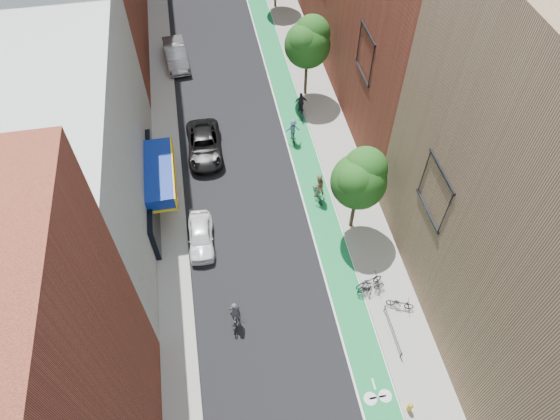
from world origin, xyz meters
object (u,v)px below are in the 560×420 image
cyclist_lane_near (318,189)px  cyclist_lane_far (293,132)px  parked_car_black (204,145)px  parked_car_white (201,236)px  fire_hydrant (410,407)px  cyclist_lane_mid (301,107)px  cyclist_lead (236,317)px  parked_car_silver (176,55)px

cyclist_lane_near → cyclist_lane_far: bearing=-93.5°
parked_car_black → cyclist_lane_near: cyclist_lane_near is taller
parked_car_white → cyclist_lane_near: 8.44m
cyclist_lane_near → fire_hydrant: size_ratio=3.04×
cyclist_lane_near → cyclist_lane_far: cyclist_lane_near is taller
cyclist_lane_far → cyclist_lane_mid: bearing=-114.2°
cyclist_lane_near → cyclist_lane_far: (-0.53, 5.97, -0.09)m
parked_car_white → cyclist_lane_far: size_ratio=1.98×
parked_car_black → cyclist_lead: bearing=-86.8°
cyclist_lead → parked_car_white: bearing=-62.3°
cyclist_lane_near → cyclist_lane_mid: 8.76m
cyclist_lead → cyclist_lane_far: size_ratio=1.04×
parked_car_black → fire_hydrant: bearing=-66.5°
parked_car_silver → parked_car_black: bearing=-87.9°
cyclist_lane_mid → fire_hydrant: size_ratio=2.84×
cyclist_lane_far → fire_hydrant: 20.72m
parked_car_silver → parked_car_white: bearing=-93.5°
cyclist_lane_mid → parked_car_silver: bearing=-39.2°
parked_car_white → cyclist_lane_far: (7.60, 8.22, 0.22)m
parked_car_black → cyclist_lane_near: 9.29m
parked_car_silver → fire_hydrant: size_ratio=6.94×
parked_car_black → cyclist_lane_far: (6.64, 0.07, 0.14)m
parked_car_black → cyclist_lead: (0.50, -14.12, -0.06)m
cyclist_lane_near → cyclist_lane_mid: bearing=-103.1°
cyclist_lead → cyclist_lane_far: 15.46m
parked_car_white → fire_hydrant: (9.42, -12.42, -0.12)m
parked_car_white → cyclist_lane_mid: (8.82, 10.98, 0.10)m
cyclist_lead → cyclist_lane_far: bearing=-99.4°
parked_car_black → cyclist_lane_mid: bearing=20.9°
cyclist_lane_mid → fire_hydrant: (0.60, -23.40, -0.22)m
cyclist_lane_near → cyclist_lane_far: 5.99m
parked_car_white → cyclist_lane_near: cyclist_lane_near is taller
cyclist_lane_near → parked_car_black: bearing=-48.1°
parked_car_black → cyclist_lead: cyclist_lead is taller
cyclist_lane_far → parked_car_black: bearing=0.2°
parked_car_black → cyclist_lane_far: bearing=1.7°
parked_car_silver → cyclist_lead: size_ratio=2.48×
cyclist_lane_near → cyclist_lead: bearing=42.3°
cyclist_lane_mid → cyclist_lane_far: (-1.22, -2.77, 0.12)m
parked_car_white → parked_car_black: (0.96, 8.15, 0.08)m
parked_car_silver → cyclist_lane_far: (8.08, -11.62, 0.05)m
cyclist_lead → cyclist_lane_near: (6.67, 8.22, 0.29)m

